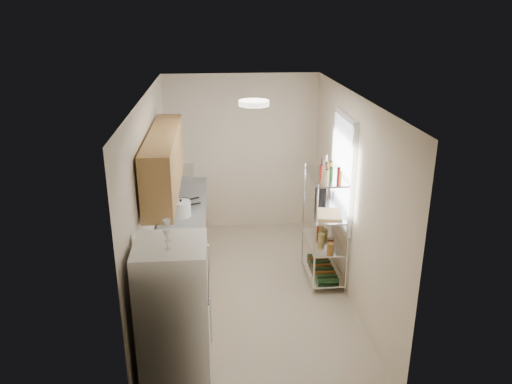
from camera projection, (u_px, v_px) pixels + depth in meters
room at (252, 201)px, 6.19m from camera, size 2.52×4.42×2.62m
counter_run at (183, 249)px, 6.82m from camera, size 0.63×3.51×0.90m
upper_cabinets at (164, 161)px, 6.03m from camera, size 0.33×2.20×0.72m
range_hood at (175, 174)px, 6.92m from camera, size 0.50×0.60×0.12m
window at (343, 171)px, 6.53m from camera, size 0.06×1.00×1.46m
bakers_rack at (326, 204)px, 6.62m from camera, size 0.45×0.90×1.73m
ceiling_dome at (254, 103)px, 5.48m from camera, size 0.34×0.34×0.05m
refrigerator at (175, 319)px, 4.70m from camera, size 0.65×0.65×1.58m
wine_glass_a at (167, 231)px, 4.45m from camera, size 0.07×0.07×0.20m
wine_glass_b at (167, 239)px, 4.29m from camera, size 0.07×0.07×0.19m
rice_cooker at (181, 209)px, 6.73m from camera, size 0.26×0.26×0.21m
frying_pan_large at (182, 206)px, 7.04m from camera, size 0.30×0.30×0.04m
frying_pan_small at (183, 201)px, 7.24m from camera, size 0.27×0.27×0.04m
cutting_board at (329, 214)px, 6.50m from camera, size 0.37×0.45×0.03m
espresso_machine at (322, 193)px, 6.92m from camera, size 0.22×0.27×0.27m
storage_bag at (320, 226)px, 7.09m from camera, size 0.10×0.14×0.15m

